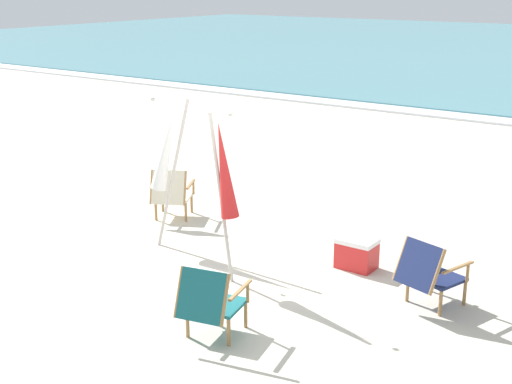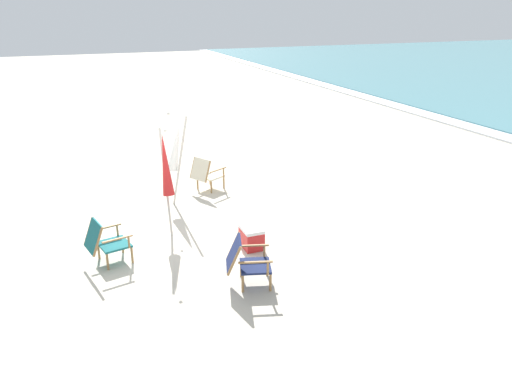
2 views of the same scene
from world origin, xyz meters
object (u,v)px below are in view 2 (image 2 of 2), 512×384
at_px(beach_chair_front_right, 105,241).
at_px(umbrella_furled_white, 176,146).
at_px(beach_chair_mid_center, 246,260).
at_px(beach_chair_front_left, 206,173).
at_px(umbrella_furled_red, 166,166).
at_px(cooler_box, 252,237).

distance_m(beach_chair_front_right, umbrella_furled_white, 2.97).
distance_m(beach_chair_front_right, beach_chair_mid_center, 2.51).
relative_size(beach_chair_front_left, umbrella_furled_red, 0.41).
height_order(beach_chair_front_right, cooler_box, beach_chair_front_right).
height_order(umbrella_furled_white, umbrella_furled_red, umbrella_furled_red).
bearing_deg(cooler_box, umbrella_furled_white, -163.43).
xyz_separation_m(beach_chair_front_left, cooler_box, (3.22, -0.08, -0.23)).
bearing_deg(umbrella_furled_white, beach_chair_mid_center, 2.96).
xyz_separation_m(beach_chair_front_right, umbrella_furled_white, (-2.17, 1.80, 0.93)).
xyz_separation_m(beach_chair_front_right, umbrella_furled_red, (-0.79, 1.28, 0.95)).
bearing_deg(umbrella_furled_white, beach_chair_front_left, 130.14).
bearing_deg(beach_chair_front_left, beach_chair_front_right, -42.50).
relative_size(beach_chair_front_left, beach_chair_mid_center, 1.03).
relative_size(beach_chair_front_left, beach_chair_front_right, 1.08).
height_order(umbrella_furled_red, cooler_box, umbrella_furled_red).
relative_size(beach_chair_mid_center, cooler_box, 1.72).
relative_size(beach_chair_front_left, umbrella_furled_white, 0.42).
bearing_deg(beach_chair_mid_center, cooler_box, 154.68).
bearing_deg(umbrella_furled_red, beach_chair_front_left, 146.95).
distance_m(beach_chair_front_left, cooler_box, 3.23).
bearing_deg(beach_chair_mid_center, beach_chair_front_right, -127.62).
height_order(beach_chair_front_left, beach_chair_front_right, beach_chair_front_left).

